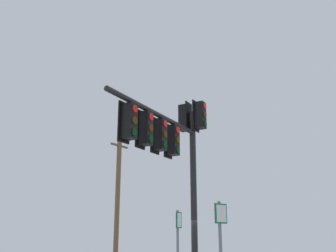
% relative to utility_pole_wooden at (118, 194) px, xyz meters
% --- Properties ---
extents(signal_mast_assembly, '(4.02, 3.27, 6.38)m').
position_rel_utility_pole_wooden_xyz_m(signal_mast_assembly, '(-14.67, -1.43, -0.08)').
color(signal_mast_assembly, black).
rests_on(signal_mast_assembly, ground).
extents(utility_pole_wooden, '(1.30, 1.19, 9.21)m').
position_rel_utility_pole_wooden_xyz_m(utility_pole_wooden, '(0.00, 0.00, 0.00)').
color(utility_pole_wooden, brown).
rests_on(utility_pole_wooden, ground).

